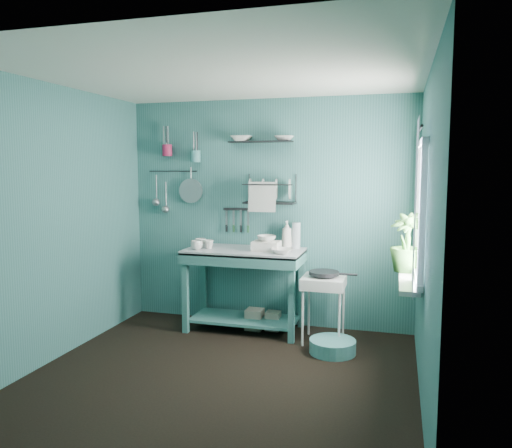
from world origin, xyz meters
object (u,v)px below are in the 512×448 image
(hotplate_stand, at_px, (323,309))
(storage_tin_large, at_px, (255,319))
(mug_left, at_px, (197,245))
(utensil_cup_magenta, at_px, (167,150))
(work_counter, at_px, (244,290))
(floor_basin, at_px, (333,346))
(utensil_cup_teal, at_px, (196,156))
(potted_plant, at_px, (406,242))
(colander, at_px, (191,191))
(soap_bottle, at_px, (287,234))
(mug_mid, at_px, (209,244))
(water_bottle, at_px, (296,235))
(wash_tub, at_px, (266,246))
(dish_rack, at_px, (270,189))
(mug_right, at_px, (201,243))
(storage_tin_small, at_px, (273,321))
(frying_pan, at_px, (324,273))

(hotplate_stand, xyz_separation_m, storage_tin_large, (-0.78, 0.19, -0.23))
(mug_left, bearing_deg, utensil_cup_magenta, 142.36)
(work_counter, bearing_deg, floor_basin, -28.84)
(utensil_cup_teal, bearing_deg, potted_plant, -16.58)
(colander, relative_size, floor_basin, 0.64)
(soap_bottle, bearing_deg, storage_tin_large, -154.89)
(mug_mid, height_order, water_bottle, water_bottle)
(wash_tub, height_order, dish_rack, dish_rack)
(mug_mid, bearing_deg, wash_tub, 3.63)
(soap_bottle, xyz_separation_m, utensil_cup_teal, (-1.07, 0.04, 0.84))
(mug_right, relative_size, dish_rack, 0.22)
(mug_mid, bearing_deg, soap_bottle, 18.00)
(hotplate_stand, bearing_deg, floor_basin, -73.57)
(floor_basin, bearing_deg, soap_bottle, 133.11)
(soap_bottle, distance_m, potted_plant, 1.39)
(soap_bottle, bearing_deg, wash_tub, -127.69)
(mug_right, relative_size, floor_basin, 0.28)
(water_bottle, xyz_separation_m, storage_tin_large, (-0.42, -0.17, -0.91))
(utensil_cup_teal, relative_size, colander, 0.46)
(mug_mid, height_order, storage_tin_small, mug_mid)
(mug_right, height_order, hotplate_stand, mug_right)
(mug_left, distance_m, soap_bottle, 0.97)
(wash_tub, bearing_deg, utensil_cup_teal, 163.84)
(mug_right, height_order, potted_plant, potted_plant)
(work_counter, distance_m, potted_plant, 1.83)
(mug_right, relative_size, frying_pan, 0.41)
(storage_tin_large, bearing_deg, floor_basin, -27.84)
(utensil_cup_teal, bearing_deg, water_bottle, -0.97)
(potted_plant, bearing_deg, mug_left, 172.41)
(hotplate_stand, relative_size, utensil_cup_magenta, 5.15)
(hotplate_stand, height_order, utensil_cup_teal, utensil_cup_teal)
(work_counter, bearing_deg, mug_left, -167.30)
(mug_mid, bearing_deg, utensil_cup_teal, 131.59)
(dish_rack, xyz_separation_m, storage_tin_large, (-0.13, -0.14, -1.41))
(work_counter, height_order, potted_plant, potted_plant)
(wash_tub, bearing_deg, dish_rack, 95.18)
(mug_left, bearing_deg, storage_tin_small, 17.10)
(mug_left, height_order, hotplate_stand, mug_left)
(utensil_cup_magenta, distance_m, storage_tin_small, 2.27)
(mug_mid, distance_m, colander, 0.73)
(soap_bottle, relative_size, storage_tin_large, 1.36)
(mug_right, relative_size, utensil_cup_magenta, 0.95)
(potted_plant, bearing_deg, water_bottle, 149.57)
(frying_pan, xyz_separation_m, utensil_cup_teal, (-1.52, 0.38, 1.17))
(mug_left, bearing_deg, soap_bottle, 21.80)
(wash_tub, height_order, floor_basin, wash_tub)
(mug_left, distance_m, mug_mid, 0.14)
(storage_tin_large, bearing_deg, mug_right, -175.24)
(floor_basin, bearing_deg, storage_tin_small, 144.28)
(hotplate_stand, xyz_separation_m, frying_pan, (0.00, 0.00, 0.37))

